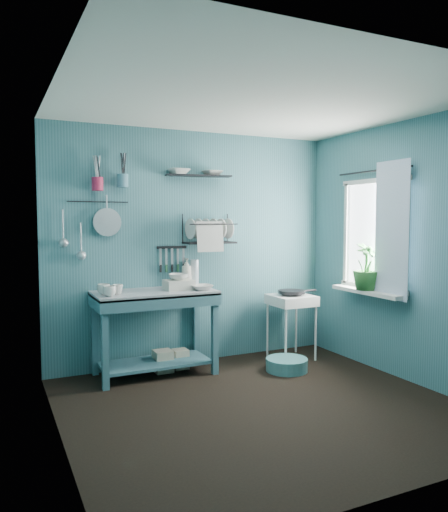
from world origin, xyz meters
name	(u,v)px	position (x,y,z in m)	size (l,w,h in m)	color
floor	(262,406)	(0.00, 0.00, 0.00)	(3.20, 3.20, 0.00)	black
ceiling	(264,101)	(0.00, 0.00, 2.50)	(3.20, 3.20, 0.00)	silver
wall_back	(194,248)	(0.00, 1.50, 1.25)	(3.20, 3.20, 0.00)	#35656C
wall_front	(400,276)	(0.00, -1.50, 1.25)	(3.20, 3.20, 0.00)	#35656C
wall_left	(58,265)	(-1.60, 0.00, 1.25)	(3.00, 3.00, 0.00)	#35656C
wall_right	(409,252)	(1.60, 0.00, 1.25)	(3.00, 3.00, 0.00)	#35656C
work_counter	(155,333)	(-0.55, 1.21, 0.42)	(1.20, 0.60, 0.85)	#325E69
mug_left	(109,291)	(-1.03, 1.05, 0.90)	(0.12, 0.12, 0.10)	silver
mug_mid	(118,289)	(-0.93, 1.15, 0.89)	(0.10, 0.10, 0.09)	silver
mug_right	(104,289)	(-1.05, 1.21, 0.90)	(0.12, 0.12, 0.10)	silver
wash_tub	(179,285)	(-0.30, 1.19, 0.90)	(0.28, 0.22, 0.10)	beige
tub_bowl	(179,277)	(-0.30, 1.19, 0.98)	(0.20, 0.20, 0.06)	silver
soap_bottle	(187,272)	(-0.13, 1.41, 1.00)	(0.12, 0.12, 0.30)	beige
water_bottle	(195,272)	(-0.03, 1.43, 0.99)	(0.09, 0.09, 0.28)	silver
counter_bowl	(202,287)	(-0.10, 1.06, 0.87)	(0.22, 0.22, 0.05)	silver
hotplate_stand	(291,327)	(1.01, 1.12, 0.36)	(0.45, 0.45, 0.71)	silver
frying_pan	(292,292)	(1.01, 1.12, 0.75)	(0.30, 0.30, 0.04)	black
knife_strip	(172,247)	(-0.27, 1.47, 1.26)	(0.32, 0.02, 0.03)	black
dish_rack	(210,229)	(0.12, 1.37, 1.46)	(0.55, 0.24, 0.32)	black
upper_shelf	(198,176)	(0.01, 1.40, 2.02)	(0.70, 0.18, 0.01)	black
shelf_bowl_left	(179,174)	(-0.21, 1.40, 2.03)	(0.23, 0.23, 0.06)	silver
shelf_bowl_right	(212,176)	(0.17, 1.40, 2.02)	(0.21, 0.21, 0.05)	silver
utensil_cup_magenta	(97,184)	(-1.05, 1.42, 1.90)	(0.11, 0.11, 0.13)	#B12044
utensil_cup_teal	(123,181)	(-0.80, 1.42, 1.94)	(0.11, 0.11, 0.13)	teal
colander	(107,222)	(-0.95, 1.45, 1.53)	(0.28, 0.28, 0.03)	#AFB2B7
ladle_outer	(63,225)	(-1.37, 1.46, 1.50)	(0.01, 0.01, 0.30)	#AFB2B7
ladle_inner	(81,238)	(-1.21, 1.46, 1.38)	(0.01, 0.01, 0.30)	#AFB2B7
hook_rail	(98,202)	(-1.03, 1.47, 1.73)	(0.01, 0.01, 0.60)	black
window_glass	(375,235)	(1.59, 0.45, 1.40)	(1.10, 1.10, 0.00)	white
windowsill	(367,292)	(1.50, 0.45, 0.81)	(0.16, 0.95, 0.04)	silver
curtain	(391,230)	(1.52, 0.15, 1.45)	(1.35, 1.35, 0.00)	white
curtain_rod	(373,171)	(1.54, 0.45, 2.05)	(0.02, 0.02, 1.05)	black
potted_plant	(366,267)	(1.49, 0.46, 1.07)	(0.27, 0.27, 0.48)	#28642A
storage_tin_large	(163,361)	(-0.45, 1.26, 0.11)	(0.18, 0.18, 0.22)	#9C9375
storage_tin_small	(180,359)	(-0.25, 1.29, 0.10)	(0.15, 0.15, 0.20)	#9C9375
floor_basin	(287,365)	(0.71, 0.74, 0.07)	(0.43, 0.43, 0.13)	teal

